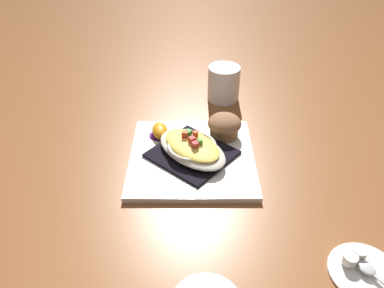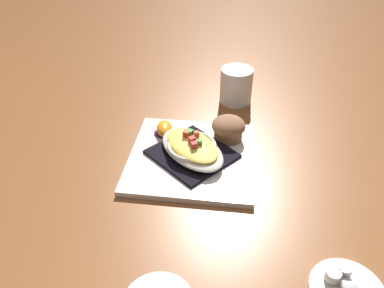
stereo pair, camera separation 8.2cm
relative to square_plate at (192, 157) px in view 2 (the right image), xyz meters
The scene contains 9 objects.
ground_plane 0.01m from the square_plate, ahead, with size 2.60×2.60×0.00m, color brown.
square_plate is the anchor object (origin of this frame).
folded_napkin 0.01m from the square_plate, ahead, with size 0.16×0.15×0.01m, color black.
gratin_dish 0.03m from the square_plate, behind, with size 0.20×0.19×0.04m.
muffin 0.11m from the square_plate, 129.96° to the left, with size 0.08×0.08×0.05m.
orange_garnish 0.11m from the square_plate, 139.58° to the right, with size 0.06×0.06×0.03m.
coffee_mug 0.29m from the square_plate, 157.26° to the left, with size 0.11×0.09×0.09m.
creamer_cup_0 0.38m from the square_plate, 40.82° to the left, with size 0.02×0.02×0.02m, color white.
creamer_cup_1 0.38m from the square_plate, 37.44° to the left, with size 0.02×0.02×0.02m, color white.
Camera 2 is at (0.66, 0.02, 0.53)m, focal length 35.84 mm.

